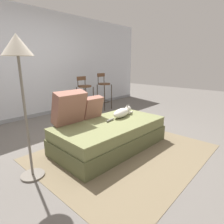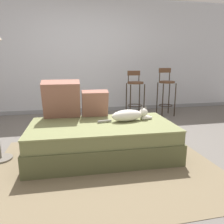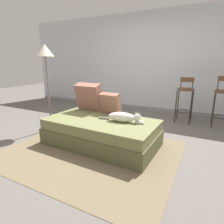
{
  "view_description": "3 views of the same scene",
  "coord_description": "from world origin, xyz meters",
  "px_view_note": "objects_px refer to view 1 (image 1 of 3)",
  "views": [
    {
      "loc": [
        -2.09,
        -2.33,
        1.35
      ],
      "look_at": [
        0.15,
        -0.3,
        0.55
      ],
      "focal_mm": 30.0,
      "sensor_mm": 36.0,
      "label": 1
    },
    {
      "loc": [
        -0.43,
        -2.99,
        1.18
      ],
      "look_at": [
        0.15,
        -0.3,
        0.55
      ],
      "focal_mm": 35.0,
      "sensor_mm": 36.0,
      "label": 2
    },
    {
      "loc": [
        1.47,
        -2.87,
        1.32
      ],
      "look_at": [
        0.15,
        -0.3,
        0.55
      ],
      "focal_mm": 30.0,
      "sensor_mm": 36.0,
      "label": 3
    }
  ],
  "objects_px": {
    "throw_pillow_corner": "(69,108)",
    "cat": "(122,112)",
    "couch": "(110,134)",
    "bar_stool_near_window": "(85,92)",
    "bar_stool_by_doorway": "(104,89)",
    "throw_pillow_middle": "(92,107)",
    "floor_lamp": "(19,60)"
  },
  "relations": [
    {
      "from": "couch",
      "to": "throw_pillow_corner",
      "type": "relative_size",
      "value": 3.52
    },
    {
      "from": "bar_stool_near_window",
      "to": "couch",
      "type": "bearing_deg",
      "value": -119.02
    },
    {
      "from": "throw_pillow_middle",
      "to": "bar_stool_by_doorway",
      "type": "height_order",
      "value": "bar_stool_by_doorway"
    },
    {
      "from": "throw_pillow_middle",
      "to": "bar_stool_near_window",
      "type": "distance_m",
      "value": 1.84
    },
    {
      "from": "bar_stool_by_doorway",
      "to": "throw_pillow_middle",
      "type": "bearing_deg",
      "value": -140.21
    },
    {
      "from": "couch",
      "to": "throw_pillow_corner",
      "type": "bearing_deg",
      "value": 140.47
    },
    {
      "from": "bar_stool_near_window",
      "to": "throw_pillow_middle",
      "type": "bearing_deg",
      "value": -125.67
    },
    {
      "from": "throw_pillow_corner",
      "to": "cat",
      "type": "xyz_separation_m",
      "value": [
        0.85,
        -0.34,
        -0.19
      ]
    },
    {
      "from": "throw_pillow_corner",
      "to": "throw_pillow_middle",
      "type": "bearing_deg",
      "value": -1.98
    },
    {
      "from": "throw_pillow_corner",
      "to": "bar_stool_by_doorway",
      "type": "height_order",
      "value": "bar_stool_by_doorway"
    },
    {
      "from": "bar_stool_by_doorway",
      "to": "floor_lamp",
      "type": "bearing_deg",
      "value": -150.04
    },
    {
      "from": "throw_pillow_middle",
      "to": "bar_stool_near_window",
      "type": "height_order",
      "value": "bar_stool_near_window"
    },
    {
      "from": "throw_pillow_middle",
      "to": "floor_lamp",
      "type": "relative_size",
      "value": 0.23
    },
    {
      "from": "couch",
      "to": "bar_stool_by_doorway",
      "type": "height_order",
      "value": "bar_stool_by_doorway"
    },
    {
      "from": "couch",
      "to": "bar_stool_near_window",
      "type": "bearing_deg",
      "value": 60.98
    },
    {
      "from": "couch",
      "to": "throw_pillow_corner",
      "type": "distance_m",
      "value": 0.78
    },
    {
      "from": "cat",
      "to": "floor_lamp",
      "type": "relative_size",
      "value": 0.46
    },
    {
      "from": "couch",
      "to": "cat",
      "type": "xyz_separation_m",
      "value": [
        0.37,
        0.06,
        0.28
      ]
    },
    {
      "from": "bar_stool_near_window",
      "to": "bar_stool_by_doorway",
      "type": "bearing_deg",
      "value": 0.06
    },
    {
      "from": "cat",
      "to": "floor_lamp",
      "type": "height_order",
      "value": "floor_lamp"
    },
    {
      "from": "cat",
      "to": "throw_pillow_middle",
      "type": "bearing_deg",
      "value": 141.23
    },
    {
      "from": "throw_pillow_middle",
      "to": "couch",
      "type": "bearing_deg",
      "value": -85.23
    },
    {
      "from": "couch",
      "to": "throw_pillow_middle",
      "type": "distance_m",
      "value": 0.55
    },
    {
      "from": "throw_pillow_corner",
      "to": "bar_stool_by_doorway",
      "type": "bearing_deg",
      "value": 33.39
    },
    {
      "from": "throw_pillow_corner",
      "to": "couch",
      "type": "bearing_deg",
      "value": -39.53
    },
    {
      "from": "couch",
      "to": "bar_stool_by_doorway",
      "type": "xyz_separation_m",
      "value": [
        1.77,
        1.88,
        0.38
      ]
    },
    {
      "from": "throw_pillow_corner",
      "to": "cat",
      "type": "relative_size",
      "value": 0.7
    },
    {
      "from": "cat",
      "to": "bar_stool_by_doorway",
      "type": "xyz_separation_m",
      "value": [
        1.4,
        1.82,
        0.1
      ]
    },
    {
      "from": "throw_pillow_middle",
      "to": "cat",
      "type": "bearing_deg",
      "value": -38.77
    },
    {
      "from": "throw_pillow_corner",
      "to": "bar_stool_near_window",
      "type": "distance_m",
      "value": 2.13
    },
    {
      "from": "throw_pillow_middle",
      "to": "bar_stool_near_window",
      "type": "xyz_separation_m",
      "value": [
        1.07,
        1.5,
        -0.02
      ]
    },
    {
      "from": "floor_lamp",
      "to": "throw_pillow_middle",
      "type": "bearing_deg",
      "value": 11.14
    }
  ]
}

